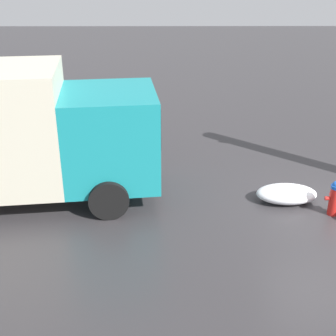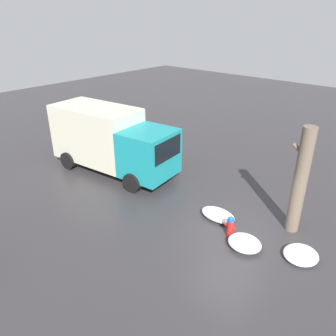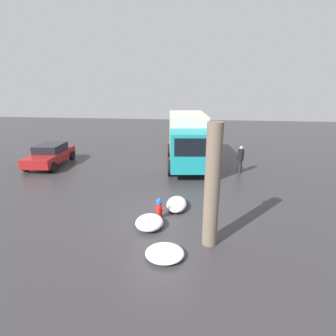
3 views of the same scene
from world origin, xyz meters
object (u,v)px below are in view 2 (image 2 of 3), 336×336
tree_trunk (300,181)px  pedestrian (174,144)px  delivery_truck (110,139)px  fire_hydrant (230,226)px

tree_trunk → pedestrian: (7.54, -2.02, -1.13)m
delivery_truck → pedestrian: bearing=148.8°
fire_hydrant → tree_trunk: size_ratio=0.21×
fire_hydrant → pedestrian: pedestrian is taller
tree_trunk → delivery_truck: size_ratio=0.59×
fire_hydrant → tree_trunk: 2.91m
fire_hydrant → delivery_truck: bearing=83.1°
delivery_truck → pedestrian: 3.57m
fire_hydrant → delivery_truck: (7.46, -0.76, 1.28)m
fire_hydrant → pedestrian: bearing=55.8°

